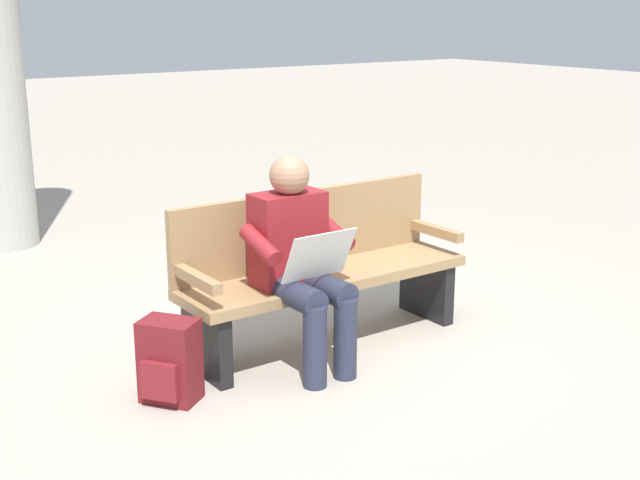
# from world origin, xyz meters

# --- Properties ---
(ground_plane) EXTENTS (40.00, 40.00, 0.00)m
(ground_plane) POSITION_xyz_m (0.00, 0.00, 0.00)
(ground_plane) COLOR #A89E8E
(bench_near) EXTENTS (1.81, 0.50, 0.90)m
(bench_near) POSITION_xyz_m (0.00, -0.07, 0.46)
(bench_near) COLOR #9E7A51
(bench_near) RESTS_ON ground
(person_seated) EXTENTS (0.57, 0.58, 1.18)m
(person_seated) POSITION_xyz_m (0.30, 0.17, 0.63)
(person_seated) COLOR maroon
(person_seated) RESTS_ON ground
(backpack) EXTENTS (0.33, 0.34, 0.43)m
(backpack) POSITION_xyz_m (1.09, 0.17, 0.21)
(backpack) COLOR maroon
(backpack) RESTS_ON ground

